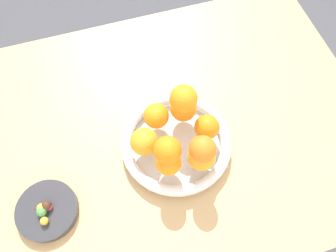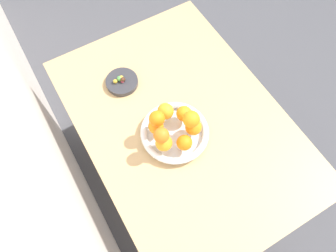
# 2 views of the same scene
# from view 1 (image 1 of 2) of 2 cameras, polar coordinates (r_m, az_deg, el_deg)

# --- Properties ---
(ground_plane) EXTENTS (6.00, 6.00, 0.00)m
(ground_plane) POSITION_cam_1_polar(r_m,az_deg,el_deg) (1.52, -1.31, -13.06)
(ground_plane) COLOR #4C4C51
(dining_table) EXTENTS (1.10, 0.76, 0.74)m
(dining_table) POSITION_cam_1_polar(r_m,az_deg,el_deg) (0.90, -2.15, -3.16)
(dining_table) COLOR tan
(dining_table) RESTS_ON ground_plane
(fruit_bowl) EXTENTS (0.26, 0.26, 0.04)m
(fruit_bowl) POSITION_cam_1_polar(r_m,az_deg,el_deg) (0.78, 1.41, -2.97)
(fruit_bowl) COLOR silver
(fruit_bowl) RESTS_ON dining_table
(candy_dish) EXTENTS (0.13, 0.13, 0.02)m
(candy_dish) POSITION_cam_1_polar(r_m,az_deg,el_deg) (0.79, -20.28, -13.63)
(candy_dish) COLOR #333338
(candy_dish) RESTS_ON dining_table
(orange_0) EXTENTS (0.06, 0.06, 0.06)m
(orange_0) POSITION_cam_1_polar(r_m,az_deg,el_deg) (0.77, 2.73, 2.94)
(orange_0) COLOR orange
(orange_0) RESTS_ON fruit_bowl
(orange_1) EXTENTS (0.06, 0.06, 0.06)m
(orange_1) POSITION_cam_1_polar(r_m,az_deg,el_deg) (0.76, -2.06, 1.73)
(orange_1) COLOR orange
(orange_1) RESTS_ON fruit_bowl
(orange_2) EXTENTS (0.06, 0.06, 0.06)m
(orange_2) POSITION_cam_1_polar(r_m,az_deg,el_deg) (0.73, -4.13, -2.74)
(orange_2) COLOR orange
(orange_2) RESTS_ON fruit_bowl
(orange_3) EXTENTS (0.06, 0.06, 0.06)m
(orange_3) POSITION_cam_1_polar(r_m,az_deg,el_deg) (0.71, 0.09, -6.40)
(orange_3) COLOR orange
(orange_3) RESTS_ON fruit_bowl
(orange_4) EXTENTS (0.06, 0.06, 0.06)m
(orange_4) POSITION_cam_1_polar(r_m,az_deg,el_deg) (0.72, 5.87, -5.30)
(orange_4) COLOR orange
(orange_4) RESTS_ON fruit_bowl
(orange_5) EXTENTS (0.06, 0.06, 0.06)m
(orange_5) POSITION_cam_1_polar(r_m,az_deg,el_deg) (0.75, 6.77, -0.19)
(orange_5) COLOR orange
(orange_5) RESTS_ON fruit_bowl
(orange_6) EXTENTS (0.06, 0.06, 0.06)m
(orange_6) POSITION_cam_1_polar(r_m,az_deg,el_deg) (0.71, 2.72, 4.77)
(orange_6) COLOR orange
(orange_6) RESTS_ON orange_0
(orange_7) EXTENTS (0.06, 0.06, 0.06)m
(orange_7) POSITION_cam_1_polar(r_m,az_deg,el_deg) (0.66, 6.04, -4.00)
(orange_7) COLOR orange
(orange_7) RESTS_ON orange_4
(orange_8) EXTENTS (0.06, 0.06, 0.06)m
(orange_8) POSITION_cam_1_polar(r_m,az_deg,el_deg) (0.66, 0.14, -4.15)
(orange_8) COLOR orange
(orange_8) RESTS_ON orange_3
(candy_ball_0) EXTENTS (0.02, 0.02, 0.02)m
(candy_ball_0) POSITION_cam_1_polar(r_m,az_deg,el_deg) (0.77, -20.69, -13.17)
(candy_ball_0) COLOR #4C9947
(candy_ball_0) RESTS_ON candy_dish
(candy_ball_1) EXTENTS (0.01, 0.01, 0.01)m
(candy_ball_1) POSITION_cam_1_polar(r_m,az_deg,el_deg) (0.77, -20.02, -13.15)
(candy_ball_1) COLOR #C6384C
(candy_ball_1) RESTS_ON candy_dish
(candy_ball_2) EXTENTS (0.02, 0.02, 0.02)m
(candy_ball_2) POSITION_cam_1_polar(r_m,az_deg,el_deg) (0.77, -21.16, -13.75)
(candy_ball_2) COLOR #4C9947
(candy_ball_2) RESTS_ON candy_dish
(candy_ball_3) EXTENTS (0.02, 0.02, 0.02)m
(candy_ball_3) POSITION_cam_1_polar(r_m,az_deg,el_deg) (0.76, -20.75, -15.21)
(candy_ball_3) COLOR gold
(candy_ball_3) RESTS_ON candy_dish
(candy_ball_4) EXTENTS (0.02, 0.02, 0.02)m
(candy_ball_4) POSITION_cam_1_polar(r_m,az_deg,el_deg) (0.77, -21.17, -13.18)
(candy_ball_4) COLOR gold
(candy_ball_4) RESTS_ON candy_dish
(candy_ball_5) EXTENTS (0.02, 0.02, 0.02)m
(candy_ball_5) POSITION_cam_1_polar(r_m,az_deg,el_deg) (0.77, -20.42, -12.90)
(candy_ball_5) COLOR #472819
(candy_ball_5) RESTS_ON candy_dish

